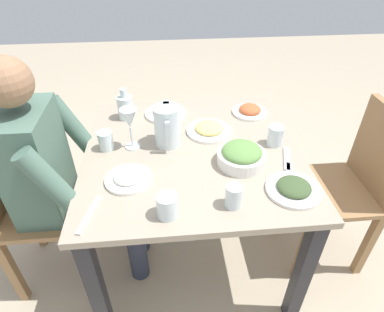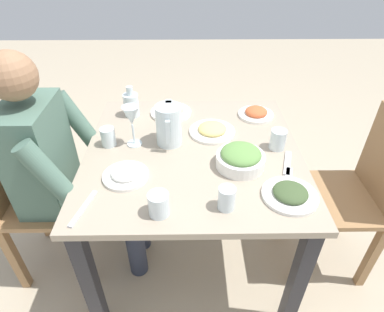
{
  "view_description": "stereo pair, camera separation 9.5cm",
  "coord_description": "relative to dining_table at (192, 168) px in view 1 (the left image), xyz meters",
  "views": [
    {
      "loc": [
        1.19,
        -0.11,
        1.56
      ],
      "look_at": [
        0.03,
        -0.0,
        0.69
      ],
      "focal_mm": 30.17,
      "sensor_mm": 36.0,
      "label": 1
    },
    {
      "loc": [
        1.2,
        -0.02,
        1.56
      ],
      "look_at": [
        0.03,
        -0.0,
        0.69
      ],
      "focal_mm": 30.17,
      "sensor_mm": 36.0,
      "label": 2
    }
  ],
  "objects": [
    {
      "name": "ground_plane",
      "position": [
        0.0,
        0.0,
        -0.6
      ],
      "size": [
        8.0,
        8.0,
        0.0
      ],
      "primitive_type": "plane",
      "color": "tan"
    },
    {
      "name": "dining_table",
      "position": [
        0.0,
        0.0,
        0.0
      ],
      "size": [
        0.98,
        0.98,
        0.71
      ],
      "color": "gray",
      "rests_on": "ground_plane"
    },
    {
      "name": "chair_near",
      "position": [
        0.05,
        -0.79,
        -0.1
      ],
      "size": [
        0.4,
        0.4,
        0.89
      ],
      "color": "#997047",
      "rests_on": "ground_plane"
    },
    {
      "name": "chair_far",
      "position": [
        0.07,
        0.79,
        -0.1
      ],
      "size": [
        0.4,
        0.4,
        0.89
      ],
      "color": "#997047",
      "rests_on": "ground_plane"
    },
    {
      "name": "diner_near",
      "position": [
        0.05,
        -0.58,
        0.05
      ],
      "size": [
        0.48,
        0.53,
        1.18
      ],
      "color": "#4C6B5B",
      "rests_on": "ground_plane"
    },
    {
      "name": "water_pitcher",
      "position": [
        -0.06,
        -0.11,
        0.2
      ],
      "size": [
        0.16,
        0.12,
        0.19
      ],
      "color": "silver",
      "rests_on": "dining_table"
    },
    {
      "name": "salad_bowl",
      "position": [
        0.12,
        0.2,
        0.15
      ],
      "size": [
        0.21,
        0.21,
        0.09
      ],
      "color": "white",
      "rests_on": "dining_table"
    },
    {
      "name": "plate_fries",
      "position": [
        -0.14,
        0.1,
        0.12
      ],
      "size": [
        0.22,
        0.22,
        0.05
      ],
      "color": "white",
      "rests_on": "dining_table"
    },
    {
      "name": "plate_yoghurt",
      "position": [
        0.19,
        -0.28,
        0.12
      ],
      "size": [
        0.19,
        0.19,
        0.04
      ],
      "color": "white",
      "rests_on": "dining_table"
    },
    {
      "name": "plate_dolmas",
      "position": [
        0.31,
        0.36,
        0.12
      ],
      "size": [
        0.21,
        0.21,
        0.04
      ],
      "color": "white",
      "rests_on": "dining_table"
    },
    {
      "name": "plate_rice_curry",
      "position": [
        -0.31,
        0.34,
        0.12
      ],
      "size": [
        0.19,
        0.19,
        0.05
      ],
      "color": "white",
      "rests_on": "dining_table"
    },
    {
      "name": "plate_beans",
      "position": [
        -0.34,
        -0.11,
        0.12
      ],
      "size": [
        0.22,
        0.22,
        0.04
      ],
      "color": "white",
      "rests_on": "dining_table"
    },
    {
      "name": "water_glass_near_left",
      "position": [
        -0.05,
        -0.39,
        0.15
      ],
      "size": [
        0.07,
        0.07,
        0.09
      ],
      "primitive_type": "cylinder",
      "color": "silver",
      "rests_on": "dining_table"
    },
    {
      "name": "water_glass_far_right",
      "position": [
        -0.01,
        0.39,
        0.15
      ],
      "size": [
        0.07,
        0.07,
        0.09
      ],
      "primitive_type": "cylinder",
      "color": "silver",
      "rests_on": "dining_table"
    },
    {
      "name": "water_glass_by_pitcher",
      "position": [
        0.39,
        -0.13,
        0.15
      ],
      "size": [
        0.08,
        0.08,
        0.09
      ],
      "primitive_type": "cylinder",
      "color": "silver",
      "rests_on": "dining_table"
    },
    {
      "name": "water_glass_far_left",
      "position": [
        0.36,
        0.12,
        0.15
      ],
      "size": [
        0.06,
        0.06,
        0.09
      ],
      "primitive_type": "cylinder",
      "color": "silver",
      "rests_on": "dining_table"
    },
    {
      "name": "wine_glass",
      "position": [
        -0.05,
        -0.27,
        0.25
      ],
      "size": [
        0.08,
        0.08,
        0.2
      ],
      "color": "silver",
      "rests_on": "dining_table"
    },
    {
      "name": "oil_carafe",
      "position": [
        -0.33,
        -0.32,
        0.16
      ],
      "size": [
        0.08,
        0.08,
        0.16
      ],
      "color": "silver",
      "rests_on": "dining_table"
    },
    {
      "name": "fork_near",
      "position": [
        0.23,
        0.38,
        0.11
      ],
      "size": [
        0.17,
        0.08,
        0.01
      ],
      "primitive_type": "cube",
      "rotation": [
        0.0,
        0.0,
        -0.32
      ],
      "color": "silver",
      "rests_on": "dining_table"
    },
    {
      "name": "knife_near",
      "position": [
        0.37,
        -0.41,
        0.11
      ],
      "size": [
        0.18,
        0.06,
        0.01
      ],
      "primitive_type": "cube",
      "rotation": [
        0.0,
        0.0,
        -0.26
      ],
      "color": "silver",
      "rests_on": "dining_table"
    },
    {
      "name": "fork_far",
      "position": [
        0.11,
        0.41,
        0.11
      ],
      "size": [
        0.17,
        0.08,
        0.01
      ],
      "primitive_type": "cube",
      "rotation": [
        0.0,
        0.0,
        -0.3
      ],
      "color": "silver",
      "rests_on": "dining_table"
    },
    {
      "name": "knife_far",
      "position": [
        -0.32,
        0.37,
        0.11
      ],
      "size": [
        0.19,
        0.04,
        0.01
      ],
      "primitive_type": "cube",
      "rotation": [
        0.0,
        0.0,
        -0.09
      ],
      "color": "silver",
      "rests_on": "dining_table"
    }
  ]
}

